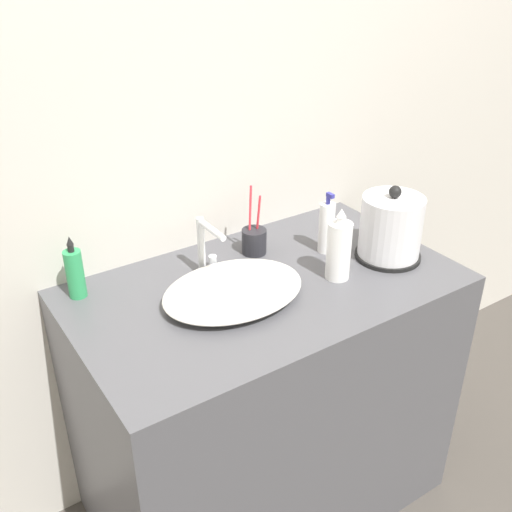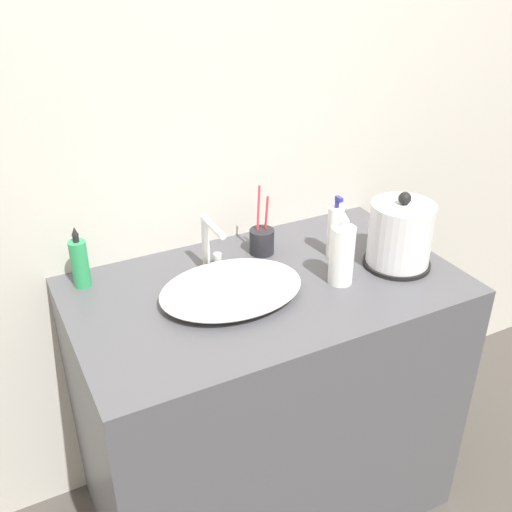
% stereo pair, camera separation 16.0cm
% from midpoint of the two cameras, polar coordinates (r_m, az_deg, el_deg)
% --- Properties ---
extents(wall_back, '(6.00, 0.04, 2.60)m').
position_cam_midpoint_polar(wall_back, '(1.77, -1.45, 14.93)').
color(wall_back, beige).
rests_on(wall_back, ground_plane).
extents(vanity_counter, '(1.09, 0.63, 0.85)m').
position_cam_midpoint_polar(vanity_counter, '(1.93, 3.38, -13.63)').
color(vanity_counter, '#4C4C51').
rests_on(vanity_counter, ground_plane).
extents(sink_basin, '(0.40, 0.30, 0.05)m').
position_cam_midpoint_polar(sink_basin, '(1.60, 0.51, -3.18)').
color(sink_basin, silver).
rests_on(sink_basin, vanity_counter).
extents(faucet, '(0.06, 0.14, 0.17)m').
position_cam_midpoint_polar(faucet, '(1.69, -1.72, 1.34)').
color(faucet, silver).
rests_on(faucet, vanity_counter).
extents(electric_kettle, '(0.20, 0.20, 0.23)m').
position_cam_midpoint_polar(electric_kettle, '(1.79, 16.06, 1.69)').
color(electric_kettle, black).
rests_on(electric_kettle, vanity_counter).
extents(toothbrush_cup, '(0.08, 0.08, 0.22)m').
position_cam_midpoint_polar(toothbrush_cup, '(1.81, 3.09, 1.42)').
color(toothbrush_cup, '#232328').
rests_on(toothbrush_cup, vanity_counter).
extents(lotion_bottle, '(0.05, 0.05, 0.19)m').
position_cam_midpoint_polar(lotion_bottle, '(1.81, 10.08, 2.29)').
color(lotion_bottle, white).
rests_on(lotion_bottle, vanity_counter).
extents(shampoo_bottle, '(0.07, 0.07, 0.21)m').
position_cam_midpoint_polar(shampoo_bottle, '(1.67, 10.93, 0.09)').
color(shampoo_bottle, white).
rests_on(shampoo_bottle, vanity_counter).
extents(mouthwash_bottle, '(0.05, 0.05, 0.18)m').
position_cam_midpoint_polar(mouthwash_bottle, '(1.68, -13.86, -0.68)').
color(mouthwash_bottle, '#2D9956').
rests_on(mouthwash_bottle, vanity_counter).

